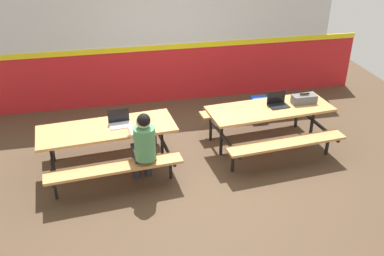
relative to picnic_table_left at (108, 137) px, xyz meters
The scene contains 9 objects.
ground_plane 1.43m from the picnic_table_left, ahead, with size 10.00×10.00×0.02m, color #4C3826.
accent_backdrop 2.83m from the picnic_table_left, 61.62° to the left, with size 8.00×0.14×2.60m.
picnic_table_left is the anchor object (origin of this frame).
picnic_table_right 2.62m from the picnic_table_left, ahead, with size 2.08×1.73×0.74m.
student_nearer 0.72m from the picnic_table_left, 46.00° to the right, with size 0.39×0.54×1.21m.
laptop_silver 0.29m from the picnic_table_left, 15.93° to the left, with size 0.34×0.25×0.22m.
laptop_dark 2.78m from the picnic_table_left, ahead, with size 0.34×0.25×0.22m.
toolbox_grey 3.24m from the picnic_table_left, ahead, with size 0.40×0.18×0.18m.
backpack_dark 3.11m from the picnic_table_left, 23.41° to the left, with size 0.30×0.22×0.44m.
Camera 1 is at (-1.24, -5.84, 3.78)m, focal length 40.78 mm.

